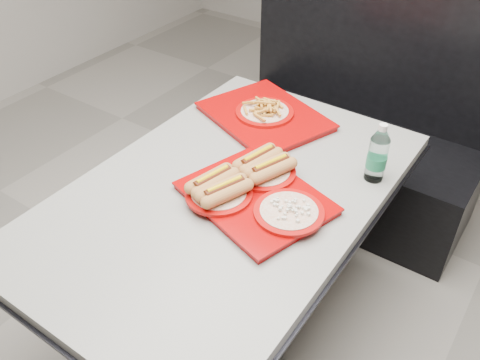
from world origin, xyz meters
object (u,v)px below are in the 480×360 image
Objects in this scene: diner_table at (227,225)px; water_bottle at (377,156)px; booth_bench at (353,132)px; tray_near at (253,189)px; tray_far at (265,113)px.

diner_table is 6.66× the size of water_bottle.
diner_table is 0.56m from water_bottle.
diner_table is at bearing -90.00° from booth_bench.
tray_near is 2.47× the size of water_bottle.
water_bottle reaches higher than tray_near.
tray_near reaches higher than tray_far.
diner_table is 0.50m from tray_far.
diner_table is 2.47× the size of tray_far.
water_bottle is at bearing 41.55° from diner_table.
tray_near is (0.10, -1.08, 0.38)m from booth_bench.
tray_near reaches higher than diner_table.
booth_bench is at bearing 78.13° from tray_far.
booth_bench is at bearing 116.31° from water_bottle.
booth_bench reaches higher than tray_near.
booth_bench is 6.33× the size of water_bottle.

